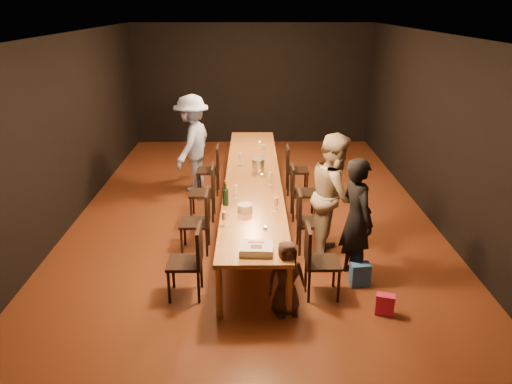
{
  "coord_description": "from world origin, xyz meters",
  "views": [
    {
      "loc": [
        -0.03,
        -7.82,
        3.44
      ],
      "look_at": [
        0.04,
        -1.4,
        1.0
      ],
      "focal_mm": 35.0,
      "sensor_mm": 36.0,
      "label": 1
    }
  ],
  "objects_px": {
    "chair_left_1": "(195,222)",
    "birthday_cake": "(256,249)",
    "plate_stack": "(245,208)",
    "child": "(287,278)",
    "chair_right_3": "(297,170)",
    "chair_left_0": "(185,262)",
    "chair_right_2": "(303,192)",
    "woman_tan": "(334,195)",
    "chair_right_1": "(312,221)",
    "table": "(253,179)",
    "champagne_bottle": "(226,193)",
    "ice_bucket": "(258,166)",
    "chair_left_2": "(202,192)",
    "chair_right_0": "(323,261)",
    "chair_left_3": "(208,170)",
    "man_blue": "(192,143)",
    "woman_birthday": "(357,219)"
  },
  "relations": [
    {
      "from": "chair_left_1",
      "to": "birthday_cake",
      "type": "xyz_separation_m",
      "value": [
        0.88,
        -1.49,
        0.33
      ]
    },
    {
      "from": "plate_stack",
      "to": "child",
      "type": "bearing_deg",
      "value": -69.08
    },
    {
      "from": "chair_right_3",
      "to": "chair_left_0",
      "type": "distance_m",
      "value": 3.98
    },
    {
      "from": "chair_right_2",
      "to": "plate_stack",
      "type": "relative_size",
      "value": 4.59
    },
    {
      "from": "woman_tan",
      "to": "chair_right_2",
      "type": "bearing_deg",
      "value": 21.95
    },
    {
      "from": "chair_right_2",
      "to": "chair_right_3",
      "type": "distance_m",
      "value": 1.2
    },
    {
      "from": "chair_left_1",
      "to": "woman_tan",
      "type": "bearing_deg",
      "value": -91.75
    },
    {
      "from": "chair_right_1",
      "to": "chair_left_0",
      "type": "relative_size",
      "value": 1.0
    },
    {
      "from": "table",
      "to": "chair_right_2",
      "type": "height_order",
      "value": "chair_right_2"
    },
    {
      "from": "chair_left_1",
      "to": "birthday_cake",
      "type": "bearing_deg",
      "value": -149.54
    },
    {
      "from": "chair_right_2",
      "to": "chair_left_0",
      "type": "bearing_deg",
      "value": -35.31
    },
    {
      "from": "chair_right_1",
      "to": "champagne_bottle",
      "type": "height_order",
      "value": "champagne_bottle"
    },
    {
      "from": "woman_tan",
      "to": "ice_bucket",
      "type": "height_order",
      "value": "woman_tan"
    },
    {
      "from": "chair_left_2",
      "to": "woman_tan",
      "type": "xyz_separation_m",
      "value": [
        2.0,
        -1.26,
        0.43
      ]
    },
    {
      "from": "table",
      "to": "chair_right_3",
      "type": "bearing_deg",
      "value": 54.69
    },
    {
      "from": "woman_tan",
      "to": "birthday_cake",
      "type": "distance_m",
      "value": 1.82
    },
    {
      "from": "chair_left_1",
      "to": "chair_left_2",
      "type": "relative_size",
      "value": 1.0
    },
    {
      "from": "birthday_cake",
      "to": "ice_bucket",
      "type": "relative_size",
      "value": 1.69
    },
    {
      "from": "table",
      "to": "ice_bucket",
      "type": "relative_size",
      "value": 25.63
    },
    {
      "from": "child",
      "to": "chair_right_2",
      "type": "bearing_deg",
      "value": 68.46
    },
    {
      "from": "plate_stack",
      "to": "chair_right_0",
      "type": "bearing_deg",
      "value": -42.59
    },
    {
      "from": "chair_left_0",
      "to": "woman_tan",
      "type": "xyz_separation_m",
      "value": [
        2.0,
        1.14,
        0.43
      ]
    },
    {
      "from": "chair_right_0",
      "to": "chair_left_2",
      "type": "xyz_separation_m",
      "value": [
        -1.7,
        2.4,
        0.0
      ]
    },
    {
      "from": "champagne_bottle",
      "to": "child",
      "type": "bearing_deg",
      "value": -63.6
    },
    {
      "from": "chair_right_1",
      "to": "plate_stack",
      "type": "distance_m",
      "value": 1.07
    },
    {
      "from": "chair_left_3",
      "to": "chair_left_1",
      "type": "bearing_deg",
      "value": -180.0
    },
    {
      "from": "chair_right_2",
      "to": "birthday_cake",
      "type": "height_order",
      "value": "chair_right_2"
    },
    {
      "from": "man_blue",
      "to": "chair_left_2",
      "type": "bearing_deg",
      "value": 28.12
    },
    {
      "from": "chair_right_0",
      "to": "man_blue",
      "type": "distance_m",
      "value": 4.36
    },
    {
      "from": "chair_left_1",
      "to": "ice_bucket",
      "type": "bearing_deg",
      "value": -33.78
    },
    {
      "from": "chair_right_0",
      "to": "woman_birthday",
      "type": "xyz_separation_m",
      "value": [
        0.49,
        0.46,
        0.36
      ]
    },
    {
      "from": "chair_right_1",
      "to": "plate_stack",
      "type": "height_order",
      "value": "chair_right_1"
    },
    {
      "from": "woman_birthday",
      "to": "plate_stack",
      "type": "height_order",
      "value": "woman_birthday"
    },
    {
      "from": "table",
      "to": "woman_birthday",
      "type": "xyz_separation_m",
      "value": [
        1.34,
        -1.94,
        0.12
      ]
    },
    {
      "from": "chair_left_0",
      "to": "woman_tan",
      "type": "relative_size",
      "value": 0.52
    },
    {
      "from": "chair_left_0",
      "to": "chair_left_1",
      "type": "relative_size",
      "value": 1.0
    },
    {
      "from": "chair_right_3",
      "to": "man_blue",
      "type": "height_order",
      "value": "man_blue"
    },
    {
      "from": "chair_left_0",
      "to": "chair_left_1",
      "type": "distance_m",
      "value": 1.2
    },
    {
      "from": "ice_bucket",
      "to": "chair_left_3",
      "type": "bearing_deg",
      "value": 133.45
    },
    {
      "from": "table",
      "to": "woman_birthday",
      "type": "distance_m",
      "value": 2.36
    },
    {
      "from": "champagne_bottle",
      "to": "ice_bucket",
      "type": "bearing_deg",
      "value": 71.79
    },
    {
      "from": "chair_right_2",
      "to": "chair_left_3",
      "type": "bearing_deg",
      "value": -125.22
    },
    {
      "from": "chair_right_3",
      "to": "man_blue",
      "type": "bearing_deg",
      "value": -97.06
    },
    {
      "from": "chair_left_3",
      "to": "woman_tan",
      "type": "xyz_separation_m",
      "value": [
        2.0,
        -2.46,
        0.43
      ]
    },
    {
      "from": "plate_stack",
      "to": "champagne_bottle",
      "type": "distance_m",
      "value": 0.4
    },
    {
      "from": "chair_left_3",
      "to": "woman_tan",
      "type": "distance_m",
      "value": 3.2
    },
    {
      "from": "table",
      "to": "plate_stack",
      "type": "distance_m",
      "value": 1.52
    },
    {
      "from": "champagne_bottle",
      "to": "ice_bucket",
      "type": "height_order",
      "value": "champagne_bottle"
    },
    {
      "from": "man_blue",
      "to": "child",
      "type": "bearing_deg",
      "value": 36.06
    },
    {
      "from": "chair_left_1",
      "to": "chair_left_2",
      "type": "bearing_deg",
      "value": 0.0
    }
  ]
}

